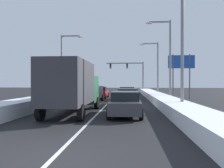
# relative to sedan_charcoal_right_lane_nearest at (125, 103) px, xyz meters

# --- Properties ---
(ground_plane) EXTENTS (120.00, 120.00, 0.00)m
(ground_plane) POSITION_rel_sedan_charcoal_right_lane_nearest_xyz_m (-1.84, 7.43, -0.76)
(ground_plane) COLOR black
(lane_stripe_between_right_lane_and_center_lane) EXTENTS (0.14, 41.50, 0.01)m
(lane_stripe_between_right_lane_and_center_lane) POSITION_rel_sedan_charcoal_right_lane_nearest_xyz_m (-1.84, 11.20, -0.76)
(lane_stripe_between_right_lane_and_center_lane) COLOR silver
(lane_stripe_between_right_lane_and_center_lane) RESTS_ON ground
(snow_bank_right_shoulder) EXTENTS (1.96, 41.50, 0.75)m
(snow_bank_right_shoulder) POSITION_rel_sedan_charcoal_right_lane_nearest_xyz_m (3.46, 11.20, -0.39)
(snow_bank_right_shoulder) COLOR white
(snow_bank_right_shoulder) RESTS_ON ground
(snow_bank_left_shoulder) EXTENTS (2.06, 41.50, 0.87)m
(snow_bank_left_shoulder) POSITION_rel_sedan_charcoal_right_lane_nearest_xyz_m (-7.14, 11.20, -0.33)
(snow_bank_left_shoulder) COLOR white
(snow_bank_left_shoulder) RESTS_ON ground
(sedan_charcoal_right_lane_nearest) EXTENTS (2.00, 4.50, 1.51)m
(sedan_charcoal_right_lane_nearest) POSITION_rel_sedan_charcoal_right_lane_nearest_xyz_m (0.00, 0.00, 0.00)
(sedan_charcoal_right_lane_nearest) COLOR #38383D
(sedan_charcoal_right_lane_nearest) RESTS_ON ground
(sedan_white_right_lane_second) EXTENTS (2.00, 4.50, 1.51)m
(sedan_white_right_lane_second) POSITION_rel_sedan_charcoal_right_lane_nearest_xyz_m (0.11, 5.78, 0.00)
(sedan_white_right_lane_second) COLOR silver
(sedan_white_right_lane_second) RESTS_ON ground
(sedan_maroon_right_lane_third) EXTENTS (2.00, 4.50, 1.51)m
(sedan_maroon_right_lane_third) POSITION_rel_sedan_charcoal_right_lane_nearest_xyz_m (-0.01, 12.34, 0.00)
(sedan_maroon_right_lane_third) COLOR maroon
(sedan_maroon_right_lane_third) RESTS_ON ground
(box_truck_center_lane_nearest) EXTENTS (2.53, 7.20, 3.36)m
(box_truck_center_lane_nearest) POSITION_rel_sedan_charcoal_right_lane_nearest_xyz_m (-3.44, 0.33, 1.14)
(box_truck_center_lane_nearest) COLOR #1E5633
(box_truck_center_lane_nearest) RESTS_ON ground
(suv_black_center_lane_second) EXTENTS (2.16, 4.90, 1.67)m
(suv_black_center_lane_second) POSITION_rel_sedan_charcoal_right_lane_nearest_xyz_m (-3.71, 8.60, 0.25)
(suv_black_center_lane_second) COLOR black
(suv_black_center_lane_second) RESTS_ON ground
(sedan_red_center_lane_third) EXTENTS (2.00, 4.50, 1.51)m
(sedan_red_center_lane_third) POSITION_rel_sedan_charcoal_right_lane_nearest_xyz_m (-3.54, 14.32, 0.00)
(sedan_red_center_lane_third) COLOR maroon
(sedan_red_center_lane_third) RESTS_ON ground
(traffic_light_gantry) EXTENTS (7.54, 0.47, 6.20)m
(traffic_light_gantry) POSITION_rel_sedan_charcoal_right_lane_nearest_xyz_m (0.73, 30.06, 3.73)
(traffic_light_gantry) COLOR slate
(traffic_light_gantry) RESTS_ON ground
(street_lamp_right_near) EXTENTS (2.66, 0.36, 9.43)m
(street_lamp_right_near) POSITION_rel_sedan_charcoal_right_lane_nearest_xyz_m (3.57, 1.77, 4.78)
(street_lamp_right_near) COLOR gray
(street_lamp_right_near) RESTS_ON ground
(street_lamp_right_mid) EXTENTS (2.66, 0.36, 8.53)m
(street_lamp_right_mid) POSITION_rel_sedan_charcoal_right_lane_nearest_xyz_m (4.16, 9.32, 4.31)
(street_lamp_right_mid) COLOR gray
(street_lamp_right_mid) RESTS_ON ground
(street_lamp_right_far) EXTENTS (2.66, 0.36, 7.64)m
(street_lamp_right_far) POSITION_rel_sedan_charcoal_right_lane_nearest_xyz_m (3.85, 16.86, 3.85)
(street_lamp_right_far) COLOR gray
(street_lamp_right_far) RESTS_ON ground
(street_lamp_left_mid) EXTENTS (2.66, 0.36, 7.65)m
(street_lamp_left_mid) POSITION_rel_sedan_charcoal_right_lane_nearest_xyz_m (-7.27, 11.22, 3.85)
(street_lamp_left_mid) COLOR gray
(street_lamp_left_mid) RESTS_ON ground
(roadside_sign_right) EXTENTS (3.20, 0.16, 5.50)m
(roadside_sign_right) POSITION_rel_sedan_charcoal_right_lane_nearest_xyz_m (6.64, 13.51, 3.25)
(roadside_sign_right) COLOR #59595B
(roadside_sign_right) RESTS_ON ground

